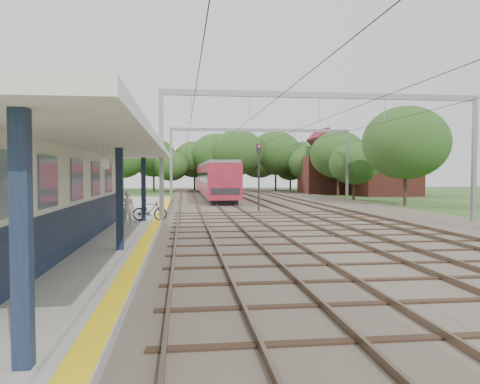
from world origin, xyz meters
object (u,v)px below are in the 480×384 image
train (212,179)px  bicycle (150,210)px  person (127,209)px  signal_post (259,168)px

train → bicycle: bearing=-99.2°
bicycle → train: 31.83m
person → bicycle: bearing=-112.9°
person → train: bearing=-104.1°
person → bicycle: person is taller
person → bicycle: size_ratio=0.93×
person → train: train is taller
person → signal_post: bearing=-130.1°
train → person: bearing=-99.9°
signal_post → person: bearing=-109.2°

